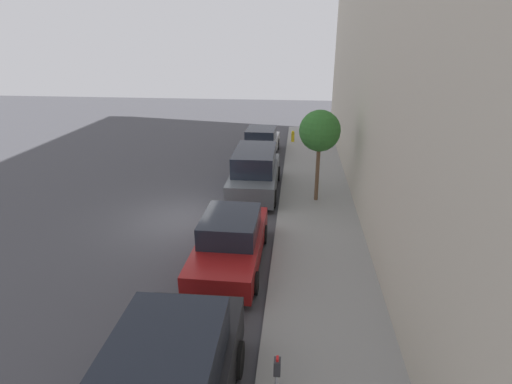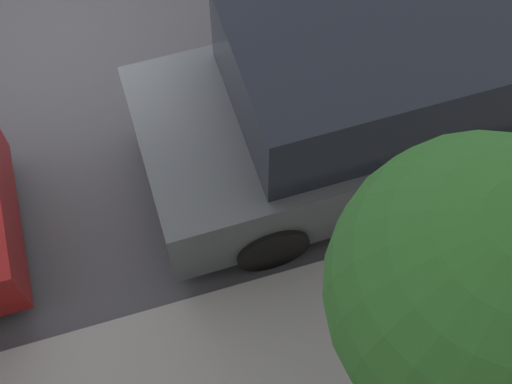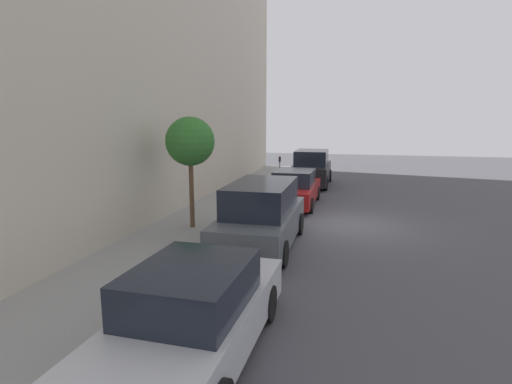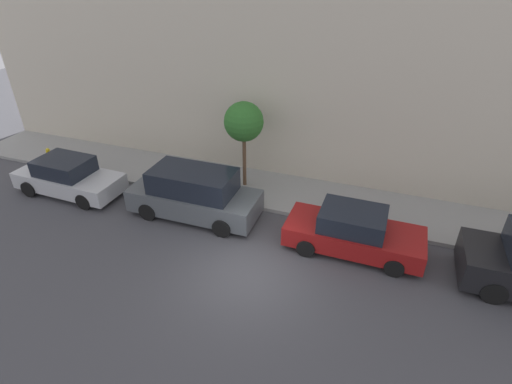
# 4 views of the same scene
# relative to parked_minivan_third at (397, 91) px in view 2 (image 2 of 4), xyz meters

# --- Properties ---
(ground_plane) EXTENTS (60.00, 60.00, 0.00)m
(ground_plane) POSITION_rel_parked_minivan_third_xyz_m (-2.37, -3.09, -0.92)
(ground_plane) COLOR #424247
(parked_minivan_third) EXTENTS (2.02, 4.92, 1.90)m
(parked_minivan_third) POSITION_rel_parked_minivan_third_xyz_m (0.00, 0.00, 0.00)
(parked_minivan_third) COLOR #4C5156
(parked_minivan_third) RESTS_ON ground_plane
(street_tree) EXTENTS (1.58, 1.58, 3.63)m
(street_tree) POSITION_rel_parked_minivan_third_xyz_m (2.60, -1.01, 2.05)
(street_tree) COLOR brown
(street_tree) RESTS_ON sidewalk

